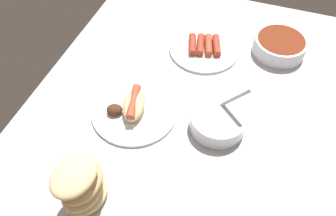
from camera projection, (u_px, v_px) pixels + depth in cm
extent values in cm
cube|color=#B2B2B7|center=(185.00, 116.00, 95.59)|extent=(120.00, 90.00, 3.00)
cylinder|color=silver|center=(218.00, 121.00, 89.23)|extent=(14.95, 14.95, 5.27)
cylinder|color=beige|center=(218.00, 119.00, 88.41)|extent=(13.15, 13.15, 2.37)
cube|color=#B7B7BC|center=(230.00, 100.00, 86.23)|extent=(3.16, 9.26, 13.87)
ellipsoid|color=#E5C689|center=(86.00, 195.00, 77.23)|extent=(12.83, 10.92, 3.60)
ellipsoid|color=#DBB77A|center=(82.00, 189.00, 74.32)|extent=(11.67, 9.35, 3.60)
ellipsoid|color=tan|center=(81.00, 181.00, 71.54)|extent=(11.54, 9.19, 3.60)
ellipsoid|color=#E5C689|center=(74.00, 175.00, 68.47)|extent=(12.41, 10.34, 3.60)
cylinder|color=white|center=(204.00, 49.00, 110.35)|extent=(23.05, 23.05, 1.00)
cylinder|color=#9E3828|center=(217.00, 45.00, 108.87)|extent=(9.17, 4.99, 2.37)
cylinder|color=#AD472D|center=(208.00, 45.00, 108.97)|extent=(9.18, 4.79, 2.37)
cylinder|color=#9E3828|center=(200.00, 45.00, 109.08)|extent=(9.18, 4.33, 2.37)
cylinder|color=#9E3828|center=(192.00, 44.00, 109.18)|extent=(9.18, 4.83, 2.37)
cylinder|color=white|center=(135.00, 110.00, 94.26)|extent=(24.37, 24.37, 1.00)
ellipsoid|color=#E5C689|center=(134.00, 104.00, 92.14)|extent=(12.78, 8.48, 4.40)
cylinder|color=#AD472D|center=(134.00, 102.00, 91.19)|extent=(11.40, 4.84, 2.40)
ellipsoid|color=#472819|center=(115.00, 110.00, 92.02)|extent=(4.84, 5.34, 2.80)
cylinder|color=white|center=(279.00, 46.00, 107.94)|extent=(16.63, 16.63, 5.36)
cylinder|color=maroon|center=(281.00, 40.00, 106.15)|extent=(14.97, 14.97, 1.00)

